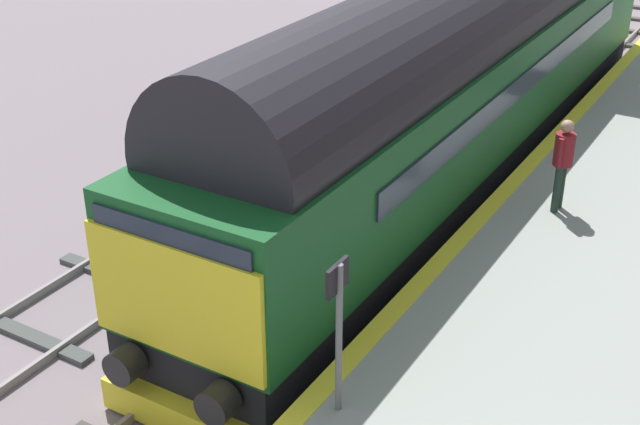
% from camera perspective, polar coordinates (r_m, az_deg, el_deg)
% --- Properties ---
extents(ground_plane, '(140.00, 140.00, 0.00)m').
position_cam_1_polar(ground_plane, '(14.23, -0.18, -6.23)').
color(ground_plane, slate).
rests_on(ground_plane, ground).
extents(track_main, '(2.50, 60.00, 0.15)m').
position_cam_1_polar(track_main, '(14.20, -0.18, -6.04)').
color(track_main, gray).
rests_on(track_main, ground).
extents(track_adjacent_west, '(2.50, 60.00, 0.15)m').
position_cam_1_polar(track_adjacent_west, '(15.96, -10.71, -2.50)').
color(track_adjacent_west, gray).
rests_on(track_adjacent_west, ground).
extents(station_platform, '(4.00, 44.00, 1.01)m').
position_cam_1_polar(station_platform, '(12.80, 13.93, -8.75)').
color(station_platform, '#949A95').
rests_on(station_platform, ground).
extents(diesel_locomotive, '(2.74, 18.34, 4.68)m').
position_cam_1_polar(diesel_locomotive, '(17.70, 9.21, 9.28)').
color(diesel_locomotive, black).
rests_on(diesel_locomotive, ground).
extents(platform_number_sign, '(0.10, 0.44, 2.00)m').
position_cam_1_polar(platform_number_sign, '(9.88, 1.20, -6.78)').
color(platform_number_sign, slate).
rests_on(platform_number_sign, station_platform).
extents(waiting_passenger, '(0.35, 0.51, 1.64)m').
position_cam_1_polar(waiting_passenger, '(15.20, 15.64, 3.53)').
color(waiting_passenger, '#23362F').
rests_on(waiting_passenger, station_platform).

